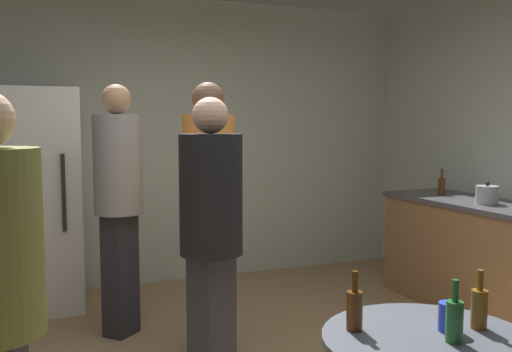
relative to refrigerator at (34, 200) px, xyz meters
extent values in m
cube|color=beige|center=(1.03, 0.43, 0.45)|extent=(5.32, 0.06, 2.70)
cube|color=white|center=(0.00, 0.00, 0.00)|extent=(0.70, 0.65, 1.80)
cube|color=#262628|center=(0.21, -0.34, 0.09)|extent=(0.03, 0.03, 0.60)
cube|color=olive|center=(3.31, -1.61, -0.47)|extent=(0.60, 2.14, 0.86)
cube|color=#4C4C51|center=(3.31, -1.61, -0.02)|extent=(0.64, 2.18, 0.04)
cylinder|color=#B2B2B7|center=(3.26, -1.52, 0.07)|extent=(0.17, 0.17, 0.14)
sphere|color=black|center=(3.26, -1.52, 0.16)|extent=(0.04, 0.04, 0.04)
cone|color=#B2B2B7|center=(3.37, -1.52, 0.08)|extent=(0.09, 0.04, 0.06)
cylinder|color=#593314|center=(3.30, -0.95, 0.07)|extent=(0.06, 0.06, 0.15)
cylinder|color=#593314|center=(3.30, -0.95, 0.19)|extent=(0.02, 0.02, 0.08)
cylinder|color=#4C515B|center=(1.34, -3.23, -0.18)|extent=(0.80, 0.80, 0.03)
cylinder|color=#8C5919|center=(1.57, -3.22, -0.09)|extent=(0.06, 0.06, 0.15)
cylinder|color=#8C5919|center=(1.57, -3.22, 0.02)|extent=(0.02, 0.02, 0.08)
cylinder|color=#593314|center=(1.12, -3.06, -0.09)|extent=(0.06, 0.06, 0.15)
cylinder|color=#593314|center=(1.12, -3.06, 0.02)|extent=(0.02, 0.02, 0.08)
cylinder|color=#26662D|center=(1.39, -3.30, -0.09)|extent=(0.06, 0.06, 0.15)
cylinder|color=#26662D|center=(1.39, -3.30, 0.02)|extent=(0.02, 0.02, 0.08)
cylinder|color=blue|center=(1.45, -3.20, -0.11)|extent=(0.08, 0.08, 0.11)
cube|color=#2D2D38|center=(1.07, -1.35, -0.46)|extent=(0.28, 0.27, 0.88)
cylinder|color=orange|center=(1.07, -1.35, 0.33)|extent=(0.48, 0.48, 0.70)
sphere|color=brown|center=(1.07, -1.35, 0.78)|extent=(0.21, 0.21, 0.21)
cube|color=#2D2D38|center=(0.55, -0.84, -0.46)|extent=(0.28, 0.27, 0.88)
cylinder|color=gray|center=(0.55, -0.84, 0.33)|extent=(0.48, 0.48, 0.70)
sphere|color=tan|center=(0.55, -0.84, 0.79)|extent=(0.21, 0.21, 0.21)
cube|color=#2D2D38|center=(0.88, -2.00, -0.49)|extent=(0.27, 0.26, 0.82)
cylinder|color=black|center=(0.88, -2.00, 0.24)|extent=(0.46, 0.46, 0.65)
sphere|color=#D8AD8C|center=(0.88, -2.00, 0.66)|extent=(0.19, 0.19, 0.19)
camera|label=1|loc=(0.00, -4.85, 0.62)|focal=39.37mm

